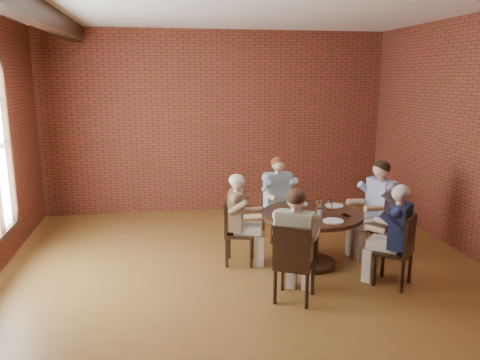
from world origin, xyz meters
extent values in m
plane|color=brown|center=(0.00, 0.00, 0.00)|extent=(7.00, 7.00, 0.00)
plane|color=maroon|center=(0.00, 3.50, 1.70)|extent=(7.00, 0.00, 7.00)
plane|color=maroon|center=(0.00, -3.50, 1.70)|extent=(7.00, 0.00, 7.00)
cube|color=black|center=(-2.45, 0.00, 3.27)|extent=(0.22, 6.90, 0.26)
cube|color=black|center=(-3.17, 1.44, 1.65)|extent=(0.10, 0.08, 2.20)
cylinder|color=black|center=(0.90, 0.44, 0.03)|extent=(0.68, 0.68, 0.06)
cylinder|color=black|center=(0.90, 0.44, 0.35)|extent=(0.19, 0.19, 0.64)
cylinder|color=#3D2116|center=(0.90, 0.44, 0.72)|extent=(1.36, 1.36, 0.05)
cube|color=black|center=(1.94, 0.67, 0.43)|extent=(0.54, 0.54, 0.04)
cube|color=black|center=(2.14, 0.71, 0.71)|extent=(0.13, 0.45, 0.52)
cylinder|color=black|center=(1.70, 0.81, 0.21)|extent=(0.04, 0.04, 0.41)
cylinder|color=black|center=(1.79, 0.43, 0.21)|extent=(0.04, 0.04, 0.41)
cylinder|color=black|center=(2.09, 0.90, 0.21)|extent=(0.04, 0.04, 0.41)
cylinder|color=black|center=(2.17, 0.52, 0.21)|extent=(0.04, 0.04, 0.41)
cube|color=black|center=(0.72, 1.56, 0.43)|extent=(0.48, 0.48, 0.04)
cube|color=black|center=(0.69, 1.74, 0.69)|extent=(0.42, 0.11, 0.48)
cylinder|color=black|center=(0.57, 1.35, 0.21)|extent=(0.04, 0.04, 0.41)
cylinder|color=black|center=(0.93, 1.41, 0.21)|extent=(0.04, 0.04, 0.41)
cylinder|color=black|center=(0.51, 1.70, 0.21)|extent=(0.04, 0.04, 0.41)
cylinder|color=black|center=(0.87, 1.76, 0.21)|extent=(0.04, 0.04, 0.41)
cube|color=black|center=(-0.05, 0.68, 0.43)|extent=(0.47, 0.47, 0.04)
cube|color=black|center=(-0.22, 0.72, 0.67)|extent=(0.13, 0.39, 0.45)
cylinder|color=black|center=(0.07, 0.48, 0.21)|extent=(0.04, 0.04, 0.41)
cylinder|color=black|center=(0.15, 0.80, 0.21)|extent=(0.04, 0.04, 0.41)
cylinder|color=black|center=(-0.25, 0.56, 0.21)|extent=(0.04, 0.04, 0.41)
cylinder|color=black|center=(-0.17, 0.88, 0.21)|extent=(0.04, 0.04, 0.41)
cube|color=black|center=(0.39, -0.50, 0.43)|extent=(0.58, 0.58, 0.04)
cube|color=black|center=(0.30, -0.67, 0.69)|extent=(0.39, 0.24, 0.48)
cylinder|color=black|center=(0.64, -0.43, 0.21)|extent=(0.04, 0.04, 0.41)
cylinder|color=black|center=(0.32, -0.26, 0.21)|extent=(0.04, 0.04, 0.41)
cylinder|color=black|center=(0.46, -0.75, 0.21)|extent=(0.04, 0.04, 0.41)
cylinder|color=black|center=(0.14, -0.58, 0.21)|extent=(0.04, 0.04, 0.41)
cube|color=black|center=(1.70, -0.32, 0.43)|extent=(0.57, 0.57, 0.04)
cube|color=black|center=(1.83, -0.45, 0.68)|extent=(0.30, 0.32, 0.46)
cylinder|color=black|center=(1.70, -0.08, 0.21)|extent=(0.04, 0.04, 0.41)
cylinder|color=black|center=(1.46, -0.33, 0.21)|extent=(0.04, 0.04, 0.41)
cylinder|color=black|center=(1.94, -0.32, 0.21)|extent=(0.04, 0.04, 0.41)
cylinder|color=black|center=(1.71, -0.56, 0.21)|extent=(0.04, 0.04, 0.41)
cylinder|color=white|center=(1.32, 0.71, 0.76)|extent=(0.26, 0.26, 0.01)
cylinder|color=white|center=(0.84, 0.89, 0.76)|extent=(0.26, 0.26, 0.01)
cylinder|color=white|center=(0.51, 0.46, 0.76)|extent=(0.26, 0.26, 0.01)
cylinder|color=white|center=(1.04, 0.02, 0.76)|extent=(0.26, 0.26, 0.01)
cylinder|color=white|center=(1.19, 0.54, 0.82)|extent=(0.07, 0.07, 0.14)
cylinder|color=white|center=(1.04, 0.59, 0.82)|extent=(0.07, 0.07, 0.14)
cylinder|color=white|center=(0.73, 0.77, 0.82)|extent=(0.07, 0.07, 0.14)
cylinder|color=white|center=(0.77, 0.55, 0.82)|extent=(0.07, 0.07, 0.14)
cylinder|color=white|center=(0.64, 0.35, 0.82)|extent=(0.07, 0.07, 0.14)
cylinder|color=white|center=(0.79, 0.10, 0.82)|extent=(0.07, 0.07, 0.14)
cylinder|color=white|center=(0.94, 0.26, 0.82)|extent=(0.07, 0.07, 0.14)
cube|color=black|center=(1.30, 0.23, 0.75)|extent=(0.09, 0.15, 0.01)
camera|label=1|loc=(-1.08, -5.36, 2.53)|focal=35.00mm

